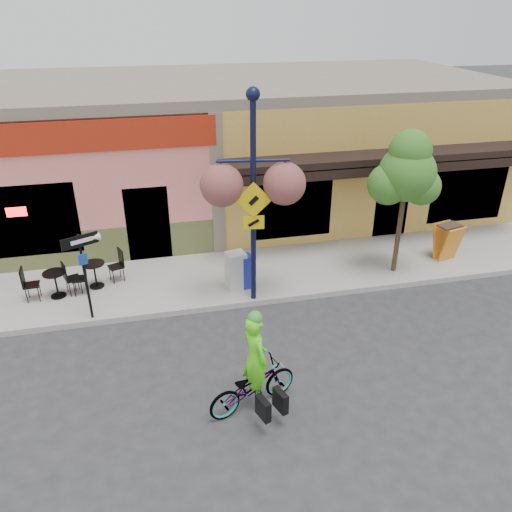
# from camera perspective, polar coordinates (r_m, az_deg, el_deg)

# --- Properties ---
(ground) EXTENTS (90.00, 90.00, 0.00)m
(ground) POSITION_cam_1_polar(r_m,az_deg,el_deg) (12.22, 3.12, -6.63)
(ground) COLOR #2D2D30
(ground) RESTS_ON ground
(sidewalk) EXTENTS (24.00, 3.00, 0.15)m
(sidewalk) POSITION_cam_1_polar(r_m,az_deg,el_deg) (13.83, 0.91, -1.88)
(sidewalk) COLOR #9E9B93
(sidewalk) RESTS_ON ground
(curb) EXTENTS (24.00, 0.12, 0.15)m
(curb) POSITION_cam_1_polar(r_m,az_deg,el_deg) (12.62, 2.46, -5.00)
(curb) COLOR #A8A59E
(curb) RESTS_ON ground
(building) EXTENTS (18.20, 8.20, 4.50)m
(building) POSITION_cam_1_polar(r_m,az_deg,el_deg) (18.06, -3.24, 12.58)
(building) COLOR #EA7B73
(building) RESTS_ON ground
(bicycle) EXTENTS (1.90, 1.17, 0.94)m
(bicycle) POSITION_cam_1_polar(r_m,az_deg,el_deg) (9.48, -0.40, -14.63)
(bicycle) COLOR maroon
(bicycle) RESTS_ON ground
(cyclist_rider) EXTENTS (0.60, 0.73, 1.74)m
(cyclist_rider) POSITION_cam_1_polar(r_m,az_deg,el_deg) (9.23, -0.10, -12.74)
(cyclist_rider) COLOR #5DFC1A
(cyclist_rider) RESTS_ON ground
(lamp_post) EXTENTS (1.70, 0.88, 5.09)m
(lamp_post) POSITION_cam_1_polar(r_m,az_deg,el_deg) (11.40, -0.32, 6.12)
(lamp_post) COLOR #101533
(lamp_post) RESTS_ON sidewalk
(one_way_sign) EXTENTS (0.82, 0.51, 2.14)m
(one_way_sign) POSITION_cam_1_polar(r_m,az_deg,el_deg) (11.89, -18.90, -2.36)
(one_way_sign) COLOR black
(one_way_sign) RESTS_ON sidewalk
(cafe_set_left) EXTENTS (1.52, 0.82, 0.89)m
(cafe_set_left) POSITION_cam_1_polar(r_m,az_deg,el_deg) (13.34, -21.94, -2.65)
(cafe_set_left) COLOR black
(cafe_set_left) RESTS_ON sidewalk
(cafe_set_right) EXTENTS (1.66, 1.23, 0.89)m
(cafe_set_right) POSITION_cam_1_polar(r_m,az_deg,el_deg) (13.45, -17.97, -1.69)
(cafe_set_right) COLOR black
(cafe_set_right) RESTS_ON sidewalk
(newspaper_box_blue) EXTENTS (0.46, 0.42, 0.90)m
(newspaper_box_blue) POSITION_cam_1_polar(r_m,az_deg,el_deg) (12.79, -1.43, -1.77)
(newspaper_box_blue) COLOR #1A26A0
(newspaper_box_blue) RESTS_ON sidewalk
(newspaper_box_grey) EXTENTS (0.54, 0.50, 1.00)m
(newspaper_box_grey) POSITION_cam_1_polar(r_m,az_deg,el_deg) (12.73, -2.31, -1.68)
(newspaper_box_grey) COLOR #B8B8B8
(newspaper_box_grey) RESTS_ON sidewalk
(street_tree) EXTENTS (1.56, 1.56, 3.93)m
(street_tree) POSITION_cam_1_polar(r_m,az_deg,el_deg) (13.49, 16.42, 5.77)
(street_tree) COLOR #3D7A26
(street_tree) RESTS_ON sidewalk
(sandwich_board) EXTENTS (0.73, 0.61, 1.06)m
(sandwich_board) POSITION_cam_1_polar(r_m,az_deg,el_deg) (15.06, 21.48, 1.24)
(sandwich_board) COLOR orange
(sandwich_board) RESTS_ON sidewalk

